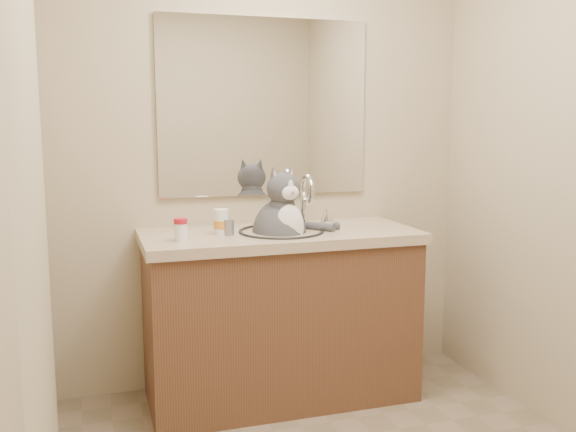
% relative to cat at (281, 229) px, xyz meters
% --- Properties ---
extents(room, '(2.22, 2.52, 2.42)m').
position_rel_cat_xyz_m(room, '(0.00, -0.95, 0.34)').
color(room, '#826E5A').
rests_on(room, ground).
extents(vanity, '(1.34, 0.59, 1.12)m').
position_rel_cat_xyz_m(vanity, '(0.00, 0.02, -0.42)').
color(vanity, brown).
rests_on(vanity, ground).
extents(mirror, '(1.10, 0.02, 0.90)m').
position_rel_cat_xyz_m(mirror, '(0.00, 0.29, 0.59)').
color(mirror, white).
rests_on(mirror, room).
extents(shower_curtain, '(0.02, 1.30, 1.93)m').
position_rel_cat_xyz_m(shower_curtain, '(-1.05, -0.85, 0.17)').
color(shower_curtain, beige).
rests_on(shower_curtain, ground).
extents(cat, '(0.43, 0.34, 0.53)m').
position_rel_cat_xyz_m(cat, '(0.00, 0.00, 0.00)').
color(cat, '#414146').
rests_on(cat, vanity).
extents(pill_bottle_redcap, '(0.06, 0.06, 0.10)m').
position_rel_cat_xyz_m(pill_bottle_redcap, '(-0.50, -0.10, 0.04)').
color(pill_bottle_redcap, white).
rests_on(pill_bottle_redcap, vanity).
extents(pill_bottle_orange, '(0.08, 0.08, 0.12)m').
position_rel_cat_xyz_m(pill_bottle_orange, '(-0.29, 0.02, 0.05)').
color(pill_bottle_orange, white).
rests_on(pill_bottle_orange, vanity).
extents(grey_canister, '(0.06, 0.06, 0.08)m').
position_rel_cat_xyz_m(grey_canister, '(-0.26, -0.01, 0.03)').
color(grey_canister, gray).
rests_on(grey_canister, vanity).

